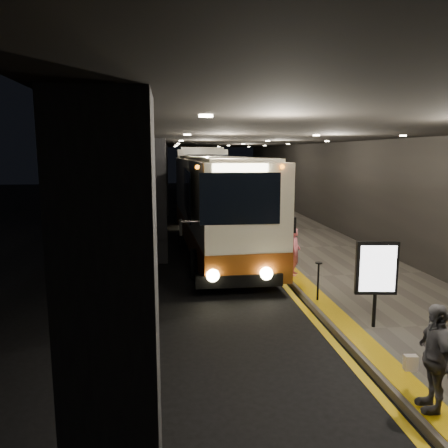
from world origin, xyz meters
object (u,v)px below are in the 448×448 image
coach_main (217,208)px  bag_plain (411,363)px  bag_polka (443,345)px  passenger_boarding (294,252)px  stanchion_post (318,282)px  info_sign (377,270)px  coach_second (198,181)px  passenger_waiting_grey (435,357)px

coach_main → bag_plain: size_ratio=42.31×
bag_polka → bag_plain: bag_polka is taller
passenger_boarding → stanchion_post: 2.37m
bag_polka → info_sign: size_ratio=0.20×
coach_main → coach_second: coach_second is taller
coach_main → stanchion_post: size_ratio=11.89×
coach_main → info_sign: 8.66m
info_sign → stanchion_post: (-0.64, 1.82, -0.79)m
passenger_boarding → info_sign: (0.59, -4.18, 0.54)m
passenger_waiting_grey → stanchion_post: size_ratio=1.64×
passenger_boarding → bag_polka: bearing=-144.7°
coach_main → passenger_waiting_grey: 11.52m
stanchion_post → coach_main: bearing=106.7°
coach_main → passenger_boarding: (1.98, -4.09, -0.86)m
coach_main → stanchion_post: bearing=-76.0°
passenger_waiting_grey → info_sign: info_sign is taller
coach_main → bag_plain: bearing=-79.9°
coach_main → info_sign: size_ratio=6.20×
coach_main → bag_polka: 10.31m
bag_plain → passenger_boarding: bearing=93.2°
passenger_waiting_grey → stanchion_post: passenger_waiting_grey is taller
coach_second → passenger_waiting_grey: 24.49m
coach_main → stanchion_post: 6.82m
passenger_waiting_grey → info_sign: 3.14m
coach_main → bag_polka: bearing=-74.1°
passenger_boarding → bag_polka: 5.76m
coach_second → info_sign: size_ratio=6.84×
passenger_waiting_grey → passenger_boarding: bearing=-170.3°
passenger_waiting_grey → bag_plain: bearing=173.5°
passenger_boarding → info_sign: 4.25m
passenger_waiting_grey → info_sign: bearing=178.8°
coach_main → info_sign: (2.57, -8.26, -0.32)m
passenger_waiting_grey → bag_polka: (1.26, 1.64, -0.62)m
passenger_boarding → bag_plain: passenger_boarding is taller
passenger_boarding → bag_polka: passenger_boarding is taller
passenger_boarding → stanchion_post: bearing=-158.8°
coach_second → info_sign: bearing=-82.2°
passenger_waiting_grey → bag_polka: bearing=151.9°
bag_plain → coach_main: bearing=102.8°
passenger_boarding → bag_plain: bearing=-154.4°
coach_main → bag_plain: coach_main is taller
bag_polka → stanchion_post: stanchion_post is taller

